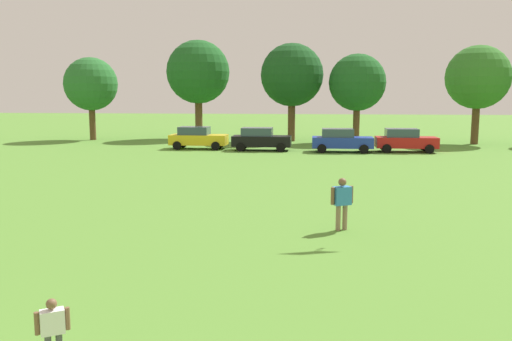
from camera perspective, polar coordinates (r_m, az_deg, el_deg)
ground_plane at (r=34.55m, az=-3.34°, el=1.34°), size 160.00×160.00×0.00m
child_kite_flyer at (r=8.85m, az=-21.00°, el=-15.35°), size 0.44×0.35×1.07m
adult_bystander at (r=16.24m, az=9.22°, el=-3.07°), size 0.68×0.51×1.60m
parked_car_yellow_0 at (r=40.58m, az=-6.29°, el=3.53°), size 4.30×2.02×1.68m
parked_car_black_1 at (r=39.17m, az=0.50°, el=3.42°), size 4.30×2.02×1.68m
parked_car_blue_2 at (r=38.57m, az=9.14°, el=3.24°), size 4.30×2.02×1.68m
parked_car_red_3 at (r=39.59m, az=15.71°, el=3.17°), size 4.30×2.02×1.68m
tree_far_left at (r=50.59m, az=-17.32°, el=8.83°), size 4.76×4.76×7.42m
tree_left at (r=50.19m, az=-6.24°, el=10.44°), size 5.83×5.83×9.09m
tree_center_left at (r=47.11m, az=3.88°, el=10.17°), size 5.48×5.48×8.54m
tree_center_right at (r=46.49m, az=10.83°, el=9.24°), size 4.84×4.84×7.54m
tree_right at (r=47.78m, az=22.74°, el=9.19°), size 5.21×5.21×8.11m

